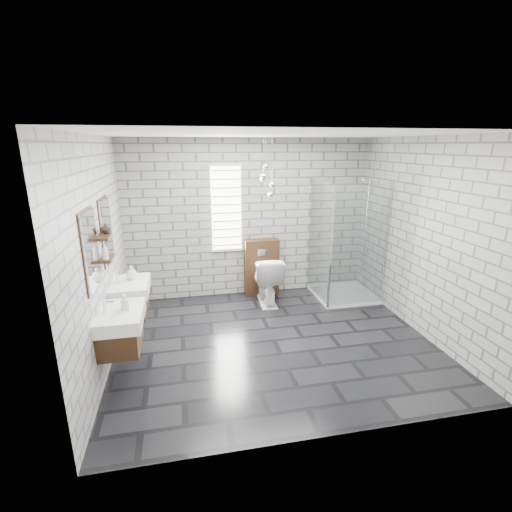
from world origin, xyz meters
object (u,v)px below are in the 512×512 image
object	(u,v)px
toilet	(267,279)
cistern_panel	(262,267)
shower_enclosure	(342,271)
vanity_left	(117,319)
vanity_right	(127,289)

from	to	relation	value
toilet	cistern_panel	bearing A→B (deg)	-87.03
shower_enclosure	toilet	xyz separation A→B (m)	(-1.30, 0.11, -0.09)
vanity_left	cistern_panel	xyz separation A→B (m)	(2.10, 2.19, -0.26)
shower_enclosure	vanity_left	bearing A→B (deg)	-153.87
vanity_left	toilet	size ratio (longest dim) A/B	1.91
shower_enclosure	cistern_panel	bearing A→B (deg)	158.37
cistern_panel	vanity_right	bearing A→B (deg)	-148.59
cistern_panel	vanity_left	bearing A→B (deg)	-133.87
shower_enclosure	toilet	size ratio (longest dim) A/B	2.47
vanity_left	vanity_right	size ratio (longest dim) A/B	1.00
cistern_panel	shower_enclosure	world-z (taller)	shower_enclosure
cistern_panel	toilet	xyz separation A→B (m)	(0.00, -0.41, -0.09)
cistern_panel	toilet	bearing A→B (deg)	-90.00
vanity_left	shower_enclosure	world-z (taller)	shower_enclosure
vanity_right	toilet	bearing A→B (deg)	22.61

